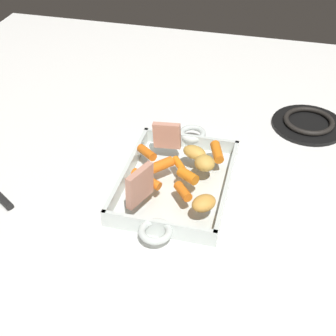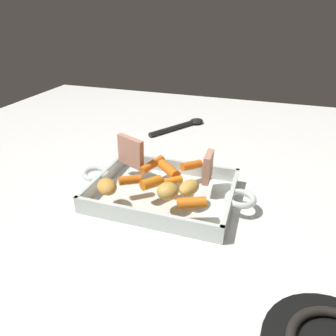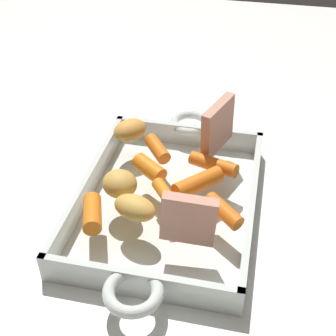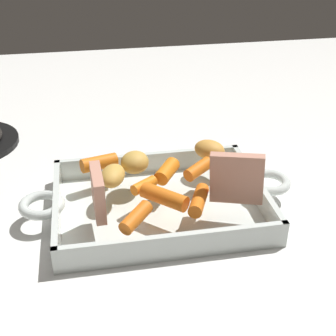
# 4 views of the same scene
# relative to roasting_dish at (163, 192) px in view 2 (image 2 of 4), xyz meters

# --- Properties ---
(ground_plane) EXTENTS (1.78, 1.78, 0.00)m
(ground_plane) POSITION_rel_roasting_dish_xyz_m (0.00, 0.00, -0.01)
(ground_plane) COLOR white
(roasting_dish) EXTENTS (0.41, 0.24, 0.04)m
(roasting_dish) POSITION_rel_roasting_dish_xyz_m (0.00, 0.00, 0.00)
(roasting_dish) COLOR silver
(roasting_dish) RESTS_ON ground_plane
(roast_slice_thin) EXTENTS (0.08, 0.04, 0.08)m
(roast_slice_thin) POSITION_rel_roasting_dish_xyz_m (0.10, -0.05, 0.06)
(roast_slice_thin) COLOR tan
(roast_slice_thin) RESTS_ON roasting_dish
(roast_slice_thick) EXTENTS (0.02, 0.07, 0.07)m
(roast_slice_thick) POSITION_rel_roasting_dish_xyz_m (-0.09, -0.04, 0.06)
(roast_slice_thick) COLOR tan
(roast_slice_thick) RESTS_ON roasting_dish
(baby_carrot_center_right) EXTENTS (0.07, 0.07, 0.02)m
(baby_carrot_center_right) POSITION_rel_roasting_dish_xyz_m (-0.00, -0.04, 0.04)
(baby_carrot_center_right) COLOR orange
(baby_carrot_center_right) RESTS_ON roasting_dish
(baby_carrot_northeast) EXTENTS (0.05, 0.05, 0.03)m
(baby_carrot_northeast) POSITION_rel_roasting_dish_xyz_m (0.02, 0.03, 0.04)
(baby_carrot_northeast) COLOR orange
(baby_carrot_northeast) RESTS_ON roasting_dish
(baby_carrot_southeast) EXTENTS (0.05, 0.05, 0.02)m
(baby_carrot_southeast) POSITION_rel_roasting_dish_xyz_m (0.07, 0.03, 0.04)
(baby_carrot_southeast) COLOR orange
(baby_carrot_southeast) RESTS_ON roasting_dish
(baby_carrot_southwest) EXTENTS (0.04, 0.04, 0.02)m
(baby_carrot_southwest) POSITION_rel_roasting_dish_xyz_m (-0.02, 0.00, 0.04)
(baby_carrot_southwest) COLOR orange
(baby_carrot_southwest) RESTS_ON roasting_dish
(baby_carrot_short) EXTENTS (0.06, 0.04, 0.03)m
(baby_carrot_short) POSITION_rel_roasting_dish_xyz_m (-0.09, 0.08, 0.04)
(baby_carrot_short) COLOR orange
(baby_carrot_short) RESTS_ON roasting_dish
(baby_carrot_northwest) EXTENTS (0.05, 0.06, 0.02)m
(baby_carrot_northwest) POSITION_rel_roasting_dish_xyz_m (-0.05, -0.08, 0.04)
(baby_carrot_northwest) COLOR orange
(baby_carrot_northwest) RESTS_ON roasting_dish
(baby_carrot_center_left) EXTENTS (0.05, 0.07, 0.03)m
(baby_carrot_center_left) POSITION_rel_roasting_dish_xyz_m (0.05, -0.05, 0.04)
(baby_carrot_center_left) COLOR orange
(baby_carrot_center_left) RESTS_ON roasting_dish
(potato_whole) EXTENTS (0.07, 0.06, 0.03)m
(potato_whole) POSITION_rel_roasting_dish_xyz_m (0.10, 0.08, 0.04)
(potato_whole) COLOR gold
(potato_whole) RESTS_ON roasting_dish
(potato_corner) EXTENTS (0.05, 0.06, 0.03)m
(potato_corner) POSITION_rel_roasting_dish_xyz_m (-0.07, 0.03, 0.04)
(potato_corner) COLOR gold
(potato_corner) RESTS_ON roasting_dish
(potato_golden_large) EXTENTS (0.06, 0.06, 0.03)m
(potato_golden_large) POSITION_rel_roasting_dish_xyz_m (-0.03, 0.06, 0.04)
(potato_golden_large) COLOR gold
(potato_golden_large) RESTS_ON roasting_dish
(serving_spoon) EXTENTS (0.16, 0.22, 0.02)m
(serving_spoon) POSITION_rel_roasting_dish_xyz_m (0.08, -0.45, -0.00)
(serving_spoon) COLOR black
(serving_spoon) RESTS_ON ground_plane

